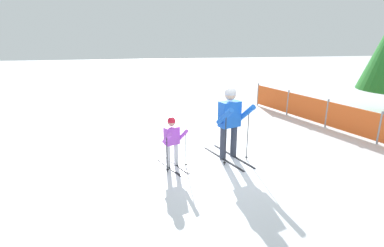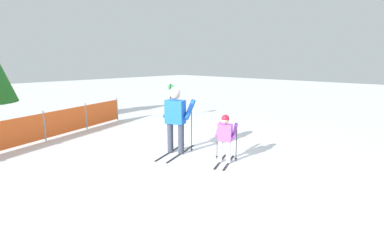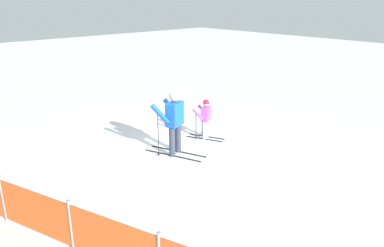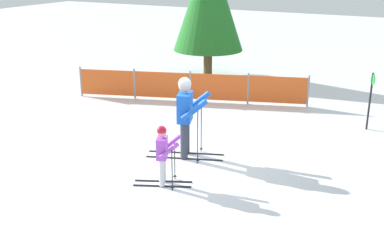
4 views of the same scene
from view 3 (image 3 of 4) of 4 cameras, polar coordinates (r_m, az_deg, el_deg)
name	(u,v)px [view 3 (image 3 of 4)]	position (r m, az deg, el deg)	size (l,w,h in m)	color
ground_plane	(174,153)	(10.37, -2.77, -4.54)	(60.00, 60.00, 0.00)	white
skier_adult	(174,116)	(9.96, -2.78, 1.15)	(1.74, 1.01, 1.82)	black
skier_child	(205,116)	(11.21, 2.04, 1.20)	(1.15, 0.73, 1.22)	black
safety_fence	(71,226)	(6.80, -17.93, -14.59)	(6.82, 2.28, 0.96)	gray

